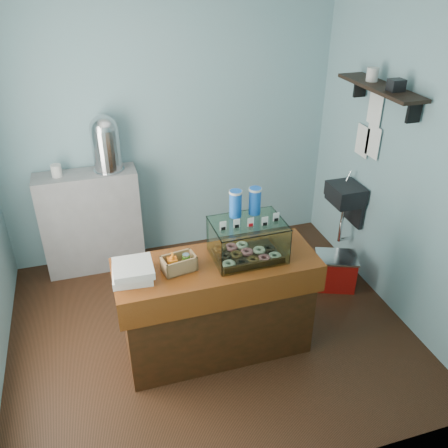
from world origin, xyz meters
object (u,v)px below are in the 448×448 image
object	(u,v)px
display_case	(247,236)
coffee_urn	(105,142)
counter	(217,307)
red_cooler	(335,271)

from	to	relation	value
display_case	coffee_urn	size ratio (longest dim) A/B	1.01
display_case	coffee_urn	distance (m)	1.83
counter	coffee_urn	world-z (taller)	coffee_urn
coffee_urn	red_cooler	distance (m)	2.61
display_case	red_cooler	distance (m)	1.52
counter	red_cooler	size ratio (longest dim) A/B	3.26
coffee_urn	counter	bearing A→B (deg)	-67.51
display_case	red_cooler	size ratio (longest dim) A/B	1.15
red_cooler	counter	bearing A→B (deg)	-138.52
counter	coffee_urn	size ratio (longest dim) A/B	2.86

